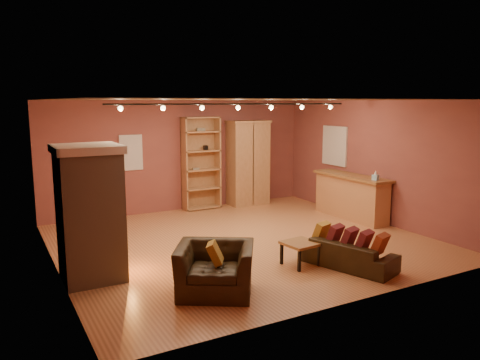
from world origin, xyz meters
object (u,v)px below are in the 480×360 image
fireplace (90,213)px  loveseat (349,248)px  bookcase (200,162)px  armoire (248,163)px  coffee_table (300,245)px  armchair (215,261)px  bar_counter (351,196)px

fireplace → loveseat: (3.88, -1.56, -0.73)m
fireplace → bookcase: bearing=46.7°
bookcase → loveseat: size_ratio=1.45×
armoire → coffee_table: bearing=-109.3°
armoire → fireplace: bearing=-143.7°
fireplace → coffee_table: (3.23, -1.08, -0.71)m
loveseat → coffee_table: (-0.65, 0.48, 0.01)m
bookcase → coffee_table: 4.89m
fireplace → armchair: fireplace is taller
armoire → bar_counter: bearing=-61.1°
bar_counter → armchair: bearing=-152.8°
armoire → bar_counter: 2.95m
armchair → coffee_table: size_ratio=2.21×
bar_counter → coffee_table: bar_counter is taller
armoire → coffee_table: (-1.62, -4.64, -0.79)m
bar_counter → loveseat: bar_counter is taller
armoire → coffee_table: size_ratio=3.83×
coffee_table → bookcase: bearing=86.6°
fireplace → armoire: armoire is taller
loveseat → bar_counter: bearing=-61.1°
loveseat → coffee_table: loveseat is taller
fireplace → coffee_table: 3.47m
armoire → armchair: size_ratio=1.73×
armchair → loveseat: bearing=28.8°
bar_counter → armchair: 5.39m
bookcase → armchair: (-2.07, -5.16, -0.73)m
bar_counter → coffee_table: bearing=-145.0°
armchair → fireplace: bearing=167.0°
bookcase → loveseat: 5.36m
fireplace → loveseat: bearing=-21.9°
armoire → armchair: 6.08m
armoire → bar_counter: (1.39, -2.53, -0.61)m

